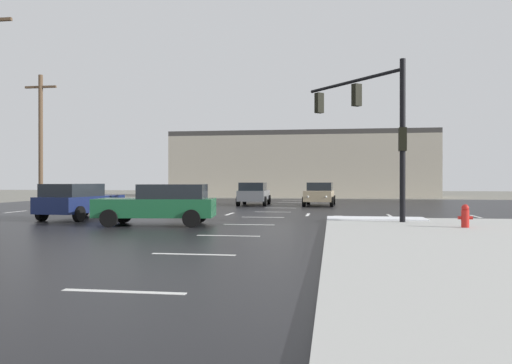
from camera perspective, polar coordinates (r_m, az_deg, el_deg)
ground_plane at (r=25.69m, az=1.38°, el=-3.72°), size 120.00×120.00×0.00m
road_asphalt at (r=25.69m, az=1.38°, el=-3.70°), size 44.00×44.00×0.02m
snow_strip_curbside at (r=21.57m, az=13.36°, el=-4.02°), size 4.00×1.60×0.06m
lane_markings at (r=24.20m, az=3.81°, el=-3.91°), size 36.15×36.15×0.01m
traffic_signal_mast at (r=21.60m, az=13.09°, el=7.12°), size 3.86×4.70×6.31m
fire_hydrant at (r=18.71m, az=22.52°, el=-3.55°), size 0.48×0.26×0.79m
strip_building_background at (r=55.10m, az=5.23°, el=1.95°), size 27.56×8.00×6.88m
sedan_navy at (r=23.91m, az=-19.30°, el=-1.97°), size 2.40×4.67×1.58m
sedan_grey at (r=35.18m, az=-0.25°, el=-1.27°), size 2.14×4.58×1.58m
sedan_green at (r=19.84m, az=-10.74°, el=-2.41°), size 4.68×2.44×1.58m
sedan_tan at (r=35.02m, az=7.19°, el=-1.28°), size 2.19×4.60×1.58m
utility_pole_far at (r=36.51m, az=-23.11°, el=4.62°), size 2.20×0.28×8.74m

